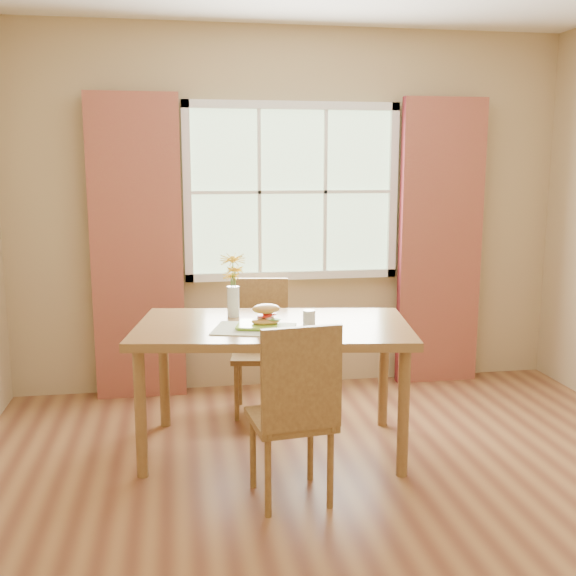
% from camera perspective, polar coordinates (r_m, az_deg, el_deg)
% --- Properties ---
extents(room, '(4.24, 3.84, 2.74)m').
position_cam_1_polar(room, '(3.28, 5.92, 4.24)').
color(room, brown).
rests_on(room, ground).
extents(window, '(1.62, 0.06, 1.32)m').
position_cam_1_polar(window, '(5.10, 0.36, 8.13)').
color(window, '#AAD09D').
rests_on(window, room).
extents(curtain_left, '(0.65, 0.08, 2.20)m').
position_cam_1_polar(curtain_left, '(4.97, -12.66, 3.20)').
color(curtain_left, maroon).
rests_on(curtain_left, room).
extents(curtain_right, '(0.65, 0.08, 2.20)m').
position_cam_1_polar(curtain_right, '(5.36, 12.76, 3.69)').
color(curtain_right, maroon).
rests_on(curtain_right, room).
extents(dining_table, '(1.71, 1.13, 0.78)m').
position_cam_1_polar(dining_table, '(3.98, -1.28, -4.18)').
color(dining_table, brown).
rests_on(dining_table, room).
extents(chair_near, '(0.44, 0.44, 0.95)m').
position_cam_1_polar(chair_near, '(3.38, 0.61, -10.01)').
color(chair_near, brown).
rests_on(chair_near, room).
extents(chair_far, '(0.44, 0.44, 0.92)m').
position_cam_1_polar(chair_far, '(4.70, -2.33, -4.37)').
color(chair_far, brown).
rests_on(chair_far, room).
extents(placemat, '(0.52, 0.44, 0.01)m').
position_cam_1_polar(placemat, '(3.84, -2.88, -3.48)').
color(placemat, beige).
rests_on(placemat, dining_table).
extents(plate, '(0.28, 0.28, 0.01)m').
position_cam_1_polar(plate, '(3.87, -2.55, -3.23)').
color(plate, '#87BD2F').
rests_on(plate, placemat).
extents(croissant_sandwich, '(0.17, 0.12, 0.12)m').
position_cam_1_polar(croissant_sandwich, '(3.85, -1.88, -2.28)').
color(croissant_sandwich, gold).
rests_on(croissant_sandwich, plate).
extents(water_glass, '(0.07, 0.07, 0.11)m').
position_cam_1_polar(water_glass, '(3.85, 1.80, -2.71)').
color(water_glass, silver).
rests_on(water_glass, dining_table).
extents(flower_vase, '(0.16, 0.16, 0.39)m').
position_cam_1_polar(flower_vase, '(4.13, -4.68, 0.74)').
color(flower_vase, silver).
rests_on(flower_vase, dining_table).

